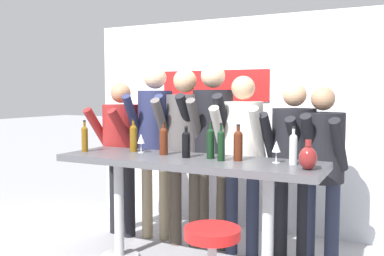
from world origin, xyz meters
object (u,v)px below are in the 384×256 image
(wine_bottle_3, at_px, (238,144))
(tasting_table, at_px, (187,175))
(person_center, at_px, (212,135))
(person_right, at_px, (293,153))
(person_left, at_px, (155,132))
(wine_bottle_5, at_px, (211,142))
(wine_bottle_2, at_px, (186,143))
(person_center_left, at_px, (185,137))
(wine_glass_1, at_px, (276,147))
(wine_glass_0, at_px, (141,139))
(wine_bottle_4, at_px, (221,144))
(person_far_left, at_px, (121,142))
(wine_bottle_1, at_px, (293,148))
(decorative_vase, at_px, (308,158))
(wine_bottle_7, at_px, (134,137))
(person_center_right, at_px, (242,146))
(wine_bottle_0, at_px, (85,138))
(person_far_right, at_px, (321,157))
(wine_bottle_6, at_px, (164,140))

(wine_bottle_3, bearing_deg, tasting_table, -172.49)
(person_center, xyz_separation_m, person_right, (0.80, 0.01, -0.13))
(person_left, bearing_deg, wine_bottle_5, -41.10)
(person_left, distance_m, wine_bottle_2, 0.89)
(person_center_left, bearing_deg, wine_glass_1, -30.44)
(wine_bottle_2, bearing_deg, wine_glass_1, 5.25)
(wine_glass_0, bearing_deg, wine_bottle_5, -3.96)
(person_center_left, height_order, person_right, person_center_left)
(wine_bottle_4, distance_m, wine_bottle_5, 0.14)
(person_far_left, distance_m, wine_bottle_3, 1.61)
(wine_bottle_1, relative_size, decorative_vase, 1.35)
(person_far_left, height_order, wine_bottle_4, person_far_left)
(person_right, height_order, wine_bottle_7, person_right)
(wine_bottle_4, relative_size, wine_glass_0, 1.76)
(person_center_right, distance_m, wine_bottle_0, 1.49)
(person_center, bearing_deg, person_right, 1.16)
(wine_bottle_3, bearing_deg, wine_bottle_1, 0.59)
(person_center_left, bearing_deg, tasting_table, -67.65)
(person_left, height_order, person_far_right, person_left)
(person_right, bearing_deg, wine_bottle_4, -120.15)
(person_center, height_order, wine_bottle_3, person_center)
(wine_bottle_3, bearing_deg, wine_bottle_7, 175.60)
(person_far_right, bearing_deg, person_center_left, -169.41)
(person_far_left, xyz_separation_m, person_center, (1.05, 0.07, 0.12))
(wine_bottle_6, bearing_deg, wine_bottle_0, -169.40)
(person_left, xyz_separation_m, decorative_vase, (1.72, -0.71, -0.06))
(person_center, relative_size, wine_bottle_1, 6.21)
(wine_bottle_4, height_order, wine_bottle_7, wine_bottle_4)
(person_far_left, xyz_separation_m, person_right, (1.85, 0.09, -0.01))
(person_far_right, relative_size, wine_bottle_5, 5.09)
(person_far_left, relative_size, wine_bottle_3, 5.55)
(person_center_left, height_order, wine_bottle_5, person_center_left)
(person_left, relative_size, wine_bottle_4, 5.89)
(person_center_right, bearing_deg, person_right, 4.39)
(wine_bottle_0, bearing_deg, wine_bottle_1, 3.85)
(person_far_right, distance_m, wine_bottle_0, 2.18)
(person_left, distance_m, wine_bottle_7, 0.47)
(wine_bottle_0, bearing_deg, wine_bottle_5, 5.82)
(person_center_right, relative_size, wine_bottle_4, 5.50)
(person_far_left, bearing_deg, person_far_right, 12.99)
(person_far_right, distance_m, wine_glass_1, 0.61)
(wine_bottle_2, height_order, wine_bottle_4, wine_bottle_4)
(wine_bottle_2, bearing_deg, wine_bottle_3, 4.63)
(tasting_table, bearing_deg, wine_bottle_4, -1.85)
(wine_bottle_2, height_order, wine_bottle_3, wine_bottle_3)
(tasting_table, relative_size, wine_bottle_3, 7.71)
(person_right, bearing_deg, person_far_right, 2.23)
(wine_bottle_5, distance_m, wine_bottle_7, 0.84)
(decorative_vase, bearing_deg, person_left, 157.48)
(person_right, distance_m, wine_bottle_2, 1.00)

